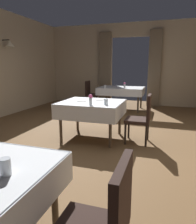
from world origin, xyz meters
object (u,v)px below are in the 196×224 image
chair_far_left (91,93)px  glass_mid_c (106,102)px  plate_mid_d (99,100)px  flower_vase_far (125,85)px  glass_near_b (5,167)px  plate_mid_b (82,101)px  dining_table_mid (92,106)px  chair_mid_right (142,116)px  flower_vase_mid (91,99)px  glass_far_b (105,86)px  dining_table_far (121,90)px

chair_far_left → glass_mid_c: size_ratio=8.53×
plate_mid_d → flower_vase_far: size_ratio=1.12×
glass_near_b → plate_mid_b: glass_near_b is taller
glass_mid_c → dining_table_mid: bearing=144.7°
dining_table_mid → glass_mid_c: bearing=-35.3°
chair_mid_right → glass_mid_c: bearing=-156.1°
dining_table_mid → chair_mid_right: size_ratio=1.31×
dining_table_mid → chair_far_left: (-1.15, 3.17, -0.14)m
plate_mid_d → flower_vase_far: 2.70m
glass_near_b → flower_vase_far: flower_vase_far is taller
flower_vase_mid → plate_mid_d: flower_vase_mid is taller
flower_vase_mid → glass_far_b: size_ratio=2.04×
chair_mid_right → glass_near_b: size_ratio=8.21×
plate_mid_d → glass_far_b: size_ratio=2.18×
glass_near_b → flower_vase_mid: flower_vase_mid is taller
glass_mid_c → plate_mid_b: bearing=157.3°
dining_table_mid → glass_far_b: 2.75m
dining_table_far → flower_vase_mid: bearing=-87.9°
dining_table_far → plate_mid_d: bearing=-87.9°
plate_mid_b → glass_far_b: glass_far_b is taller
glass_near_b → flower_vase_mid: bearing=97.3°
glass_near_b → chair_far_left: bearing=104.6°
glass_near_b → plate_mid_d: (-0.34, 3.13, -0.05)m
chair_far_left → flower_vase_far: size_ratio=5.08×
chair_mid_right → flower_vase_far: 3.09m
dining_table_mid → glass_mid_c: (0.37, -0.26, 0.15)m
chair_mid_right → glass_far_b: chair_mid_right is taller
dining_table_far → plate_mid_b: (-0.18, -3.09, 0.09)m
flower_vase_mid → glass_far_b: (-0.59, 3.05, -0.06)m
plate_mid_d → flower_vase_far: (0.02, 2.70, 0.09)m
flower_vase_mid → plate_mid_b: (-0.31, 0.33, -0.10)m
plate_mid_b → flower_vase_mid: bearing=-46.9°
flower_vase_mid → dining_table_mid: bearing=106.4°
dining_table_mid → glass_far_b: (-0.49, 2.70, 0.14)m
glass_near_b → flower_vase_mid: 2.54m
plate_mid_b → glass_near_b: bearing=-77.5°
flower_vase_mid → glass_near_b: bearing=-82.7°
glass_mid_c → flower_vase_far: bearing=94.6°
glass_near_b → plate_mid_b: (-0.63, 2.85, -0.05)m
glass_near_b → glass_mid_c: bearing=91.3°
glass_mid_c → glass_far_b: size_ratio=1.16×
plate_mid_d → dining_table_far: bearing=92.1°
chair_mid_right → plate_mid_b: bearing=-178.2°
glass_near_b → glass_far_b: 5.64m
dining_table_mid → plate_mid_d: 0.29m
plate_mid_d → flower_vase_far: flower_vase_far is taller
chair_far_left → chair_mid_right: bearing=-55.8°
plate_mid_d → glass_far_b: glass_far_b is taller
flower_vase_mid → flower_vase_far: size_ratio=1.05×
dining_table_mid → flower_vase_mid: size_ratio=6.33×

